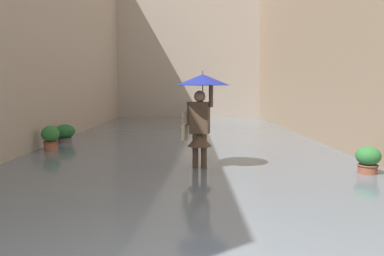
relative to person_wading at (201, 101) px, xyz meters
The scene contains 8 objects.
ground_plane 4.60m from the person_wading, 86.18° to the right, with size 60.00×60.00×0.00m, color #605B56.
flood_water 4.58m from the person_wading, 86.18° to the right, with size 8.76×25.54×0.15m, color slate.
building_facade_right 7.28m from the person_wading, 39.96° to the right, with size 2.04×23.54×8.55m.
building_facade_far 15.51m from the person_wading, 88.89° to the right, with size 11.56×1.80×10.89m, color #A89989.
person_wading is the anchor object (origin of this frame).
potted_plant_mid_left 3.40m from the person_wading, behind, with size 0.46×0.46×0.67m.
potted_plant_near_right 5.59m from the person_wading, 43.50° to the right, with size 0.60×0.60×0.69m.
potted_plant_far_right 4.67m from the person_wading, 31.09° to the right, with size 0.46×0.46×0.79m.
Camera 1 is at (-0.06, 2.28, 1.75)m, focal length 36.02 mm.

